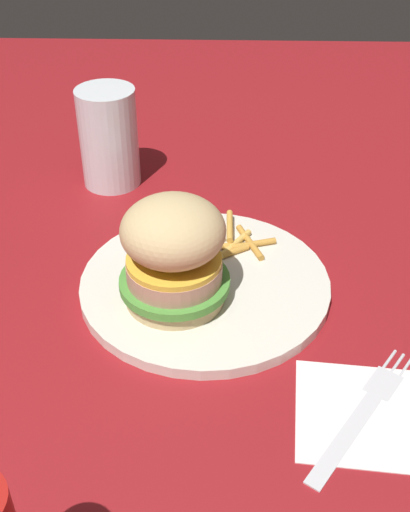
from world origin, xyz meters
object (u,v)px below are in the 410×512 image
(sandwich, at_px, (174,252))
(plate, at_px, (205,284))
(napkin, at_px, (362,414))
(drink_glass, at_px, (109,143))
(fries_pile, at_px, (232,244))
(fork, at_px, (364,410))

(sandwich, bearing_deg, plate, 45.67)
(napkin, xyz_separation_m, drink_glass, (-0.26, 0.38, 0.05))
(sandwich, bearing_deg, fries_pile, 56.96)
(fries_pile, relative_size, fork, 0.65)
(sandwich, distance_m, drink_glass, 0.27)
(sandwich, distance_m, napkin, 0.22)
(fries_pile, bearing_deg, plate, -115.86)
(sandwich, height_order, drink_glass, drink_glass)
(sandwich, xyz_separation_m, napkin, (0.16, -0.13, -0.07))
(plate, relative_size, fries_pile, 2.61)
(plate, xyz_separation_m, sandwich, (-0.03, -0.03, 0.06))
(fries_pile, height_order, fork, fries_pile)
(plate, bearing_deg, napkin, -50.01)
(napkin, height_order, fork, fork)
(plate, distance_m, sandwich, 0.07)
(sandwich, height_order, fork, sandwich)
(napkin, distance_m, drink_glass, 0.47)
(fork, bearing_deg, drink_glass, 124.79)
(fries_pile, bearing_deg, sandwich, -123.04)
(sandwich, bearing_deg, drink_glass, 111.68)
(fries_pile, distance_m, napkin, 0.24)
(napkin, xyz_separation_m, fork, (0.00, 0.00, 0.00))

